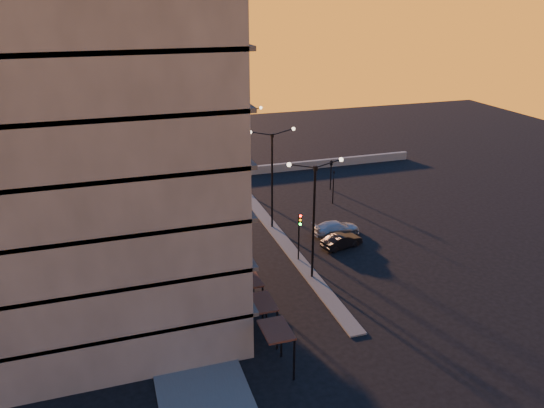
{
  "coord_description": "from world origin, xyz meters",
  "views": [
    {
      "loc": [
        -14.11,
        -33.41,
        20.38
      ],
      "look_at": [
        -1.24,
        6.22,
        3.96
      ],
      "focal_mm": 35.0,
      "sensor_mm": 36.0,
      "label": 1
    }
  ],
  "objects_px": {
    "streetlamp_mid": "(272,171)",
    "car_sedan": "(342,241)",
    "traffic_light_main": "(299,229)",
    "car_hatchback": "(239,300)",
    "car_wagon": "(336,228)"
  },
  "relations": [
    {
      "from": "streetlamp_mid",
      "to": "car_sedan",
      "type": "distance_m",
      "value": 8.86
    },
    {
      "from": "traffic_light_main",
      "to": "car_hatchback",
      "type": "bearing_deg",
      "value": -140.26
    },
    {
      "from": "traffic_light_main",
      "to": "car_wagon",
      "type": "height_order",
      "value": "traffic_light_main"
    },
    {
      "from": "traffic_light_main",
      "to": "car_sedan",
      "type": "xyz_separation_m",
      "value": [
        4.45,
        1.3,
        -2.27
      ]
    },
    {
      "from": "car_hatchback",
      "to": "car_wagon",
      "type": "distance_m",
      "value": 14.84
    },
    {
      "from": "car_wagon",
      "to": "car_hatchback",
      "type": "bearing_deg",
      "value": 127.02
    },
    {
      "from": "streetlamp_mid",
      "to": "car_sedan",
      "type": "xyz_separation_m",
      "value": [
        4.45,
        -5.83,
        -4.98
      ]
    },
    {
      "from": "traffic_light_main",
      "to": "car_hatchback",
      "type": "xyz_separation_m",
      "value": [
        -6.5,
        -5.4,
        -2.2
      ]
    },
    {
      "from": "car_hatchback",
      "to": "car_wagon",
      "type": "bearing_deg",
      "value": -47.82
    },
    {
      "from": "streetlamp_mid",
      "to": "car_sedan",
      "type": "relative_size",
      "value": 2.54
    },
    {
      "from": "traffic_light_main",
      "to": "car_sedan",
      "type": "distance_m",
      "value": 5.16
    },
    {
      "from": "car_sedan",
      "to": "car_wagon",
      "type": "distance_m",
      "value": 2.64
    },
    {
      "from": "streetlamp_mid",
      "to": "traffic_light_main",
      "type": "distance_m",
      "value": 7.62
    },
    {
      "from": "traffic_light_main",
      "to": "streetlamp_mid",
      "type": "bearing_deg",
      "value": 90.0
    },
    {
      "from": "streetlamp_mid",
      "to": "traffic_light_main",
      "type": "relative_size",
      "value": 2.24
    }
  ]
}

